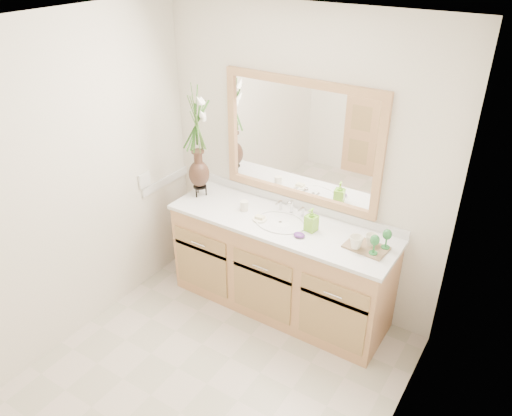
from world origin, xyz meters
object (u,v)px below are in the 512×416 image
Objects in this scene: tumbler at (244,206)px; flower_vase at (196,132)px; soap_bottle at (311,221)px; tray at (366,247)px.

flower_vase is at bearing 177.95° from tumbler.
tumbler is 0.59m from soap_bottle.
tray is at bearing -0.10° from flower_vase.
soap_bottle reaches higher than tray.
soap_bottle is (0.59, 0.02, 0.04)m from tumbler.
soap_bottle is 0.56× the size of tray.
flower_vase is 0.70m from tumbler.
tumbler is at bearing -174.47° from tray.
tumbler is at bearing -168.49° from soap_bottle.
flower_vase is 1.16m from soap_bottle.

